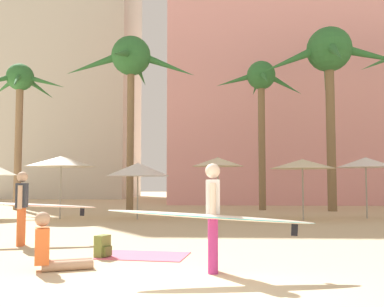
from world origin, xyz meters
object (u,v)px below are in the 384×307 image
cafe_umbrella_4 (302,164)px  beach_towel (144,256)px  cafe_umbrella_5 (61,161)px  person_near_left (24,205)px  palm_tree_far_left (131,64)px  person_far_right (52,250)px  cafe_umbrella_3 (218,162)px  palm_tree_left (20,92)px  palm_tree_right (261,88)px  cafe_umbrella_1 (138,169)px  person_mid_right (213,214)px  cafe_umbrella_0 (366,162)px  palm_tree_far_right (330,59)px  backpack (103,247)px

cafe_umbrella_4 → beach_towel: bearing=-120.1°
cafe_umbrella_5 → person_near_left: size_ratio=0.86×
beach_towel → cafe_umbrella_4: bearing=59.9°
palm_tree_far_left → beach_towel: (2.71, -12.29, -7.21)m
cafe_umbrella_5 → person_far_right: (3.40, -9.70, -1.91)m
beach_towel → cafe_umbrella_3: bearing=80.5°
cafe_umbrella_4 → person_far_right: 11.40m
palm_tree_left → cafe_umbrella_5: palm_tree_left is taller
cafe_umbrella_3 → cafe_umbrella_4: 3.32m
cafe_umbrella_3 → beach_towel: (-1.51, -8.98, -2.23)m
palm_tree_right → palm_tree_left: bearing=-178.2°
cafe_umbrella_1 → cafe_umbrella_5: size_ratio=0.91×
cafe_umbrella_3 → person_far_right: size_ratio=2.46×
palm_tree_far_left → palm_tree_left: size_ratio=1.11×
palm_tree_far_left → person_far_right: bearing=-84.0°
person_mid_right → beach_towel: bearing=-50.5°
cafe_umbrella_1 → person_far_right: (0.34, -9.64, -1.59)m
cafe_umbrella_1 → cafe_umbrella_4: (6.30, -0.08, 0.20)m
cafe_umbrella_0 → person_mid_right: (-6.02, -10.66, -1.29)m
palm_tree_far_right → beach_towel: palm_tree_far_right is taller
backpack → person_near_left: 2.83m
palm_tree_far_left → person_near_left: (-0.29, -10.94, -6.31)m
cafe_umbrella_4 → person_far_right: (-5.96, -9.56, -1.78)m
palm_tree_left → person_mid_right: (10.30, -15.33, -5.30)m
palm_tree_far_right → person_far_right: size_ratio=9.38×
palm_tree_far_left → cafe_umbrella_1: bearing=-74.8°
palm_tree_far_right → cafe_umbrella_0: palm_tree_far_right is taller
backpack → palm_tree_left: bearing=143.0°
palm_tree_far_right → person_near_left: size_ratio=2.94×
cafe_umbrella_0 → beach_towel: bearing=-129.2°
cafe_umbrella_4 → palm_tree_left: bearing=157.6°
cafe_umbrella_5 → beach_towel: bearing=-60.5°
palm_tree_far_right → backpack: 17.38m
palm_tree_right → cafe_umbrella_1: size_ratio=3.18×
cafe_umbrella_1 → backpack: 8.62m
cafe_umbrella_4 → cafe_umbrella_5: 9.36m
person_mid_right → person_far_right: 2.69m
cafe_umbrella_0 → person_near_left: size_ratio=0.77×
cafe_umbrella_5 → backpack: bearing=-65.2°
cafe_umbrella_3 → person_near_left: size_ratio=0.77×
palm_tree_right → cafe_umbrella_4: palm_tree_right is taller
palm_tree_left → cafe_umbrella_5: (4.29, -5.47, -3.99)m
palm_tree_far_left → backpack: palm_tree_far_left is taller
cafe_umbrella_0 → cafe_umbrella_4: cafe_umbrella_0 is taller
palm_tree_far_left → palm_tree_far_right: palm_tree_far_right is taller
person_mid_right → cafe_umbrella_5: bearing=-59.2°
person_mid_right → palm_tree_far_left: bearing=-74.3°
palm_tree_left → cafe_umbrella_4: size_ratio=3.13×
palm_tree_far_right → cafe_umbrella_3: palm_tree_far_right is taller
person_near_left → cafe_umbrella_0: bearing=-158.4°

